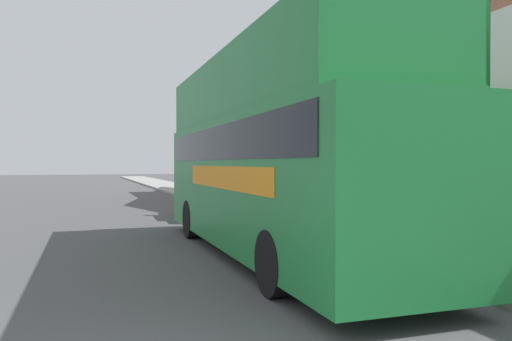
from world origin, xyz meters
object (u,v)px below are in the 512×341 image
at_px(parked_car_ahead_of_bus, 206,200).
at_px(lamp_post_nearest, 379,100).
at_px(pedestrian_third, 381,195).
at_px(lamp_post_second, 241,134).
at_px(pedestrian_second, 437,206).
at_px(tour_bus, 270,169).

height_order(parked_car_ahead_of_bus, lamp_post_nearest, lamp_post_nearest).
distance_m(pedestrian_third, lamp_post_second, 7.68).
xyz_separation_m(pedestrian_third, lamp_post_nearest, (-1.64, -2.39, 2.21)).
height_order(pedestrian_second, lamp_post_second, lamp_post_second).
height_order(tour_bus, parked_car_ahead_of_bus, tour_bus).
distance_m(tour_bus, lamp_post_nearest, 2.76).
xyz_separation_m(pedestrian_second, pedestrian_third, (0.86, 3.29, 0.01)).
relative_size(parked_car_ahead_of_bus, lamp_post_second, 0.90).
height_order(parked_car_ahead_of_bus, lamp_post_second, lamp_post_second).
bearing_deg(pedestrian_second, lamp_post_nearest, 130.97).
distance_m(parked_car_ahead_of_bus, pedestrian_second, 10.30).
relative_size(pedestrian_second, lamp_post_nearest, 0.36).
bearing_deg(parked_car_ahead_of_bus, pedestrian_second, -74.40).
distance_m(tour_bus, parked_car_ahead_of_bus, 8.19).
bearing_deg(tour_bus, parked_car_ahead_of_bus, 86.95).
xyz_separation_m(lamp_post_nearest, lamp_post_second, (-0.02, 9.61, -0.18)).
relative_size(tour_bus, parked_car_ahead_of_bus, 2.66).
relative_size(tour_bus, pedestrian_third, 6.19).
relative_size(pedestrian_second, pedestrian_third, 0.99).
relative_size(pedestrian_second, lamp_post_second, 0.38).
xyz_separation_m(parked_car_ahead_of_bus, pedestrian_second, (2.34, -10.02, 0.51)).
bearing_deg(tour_bus, lamp_post_second, 77.09).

